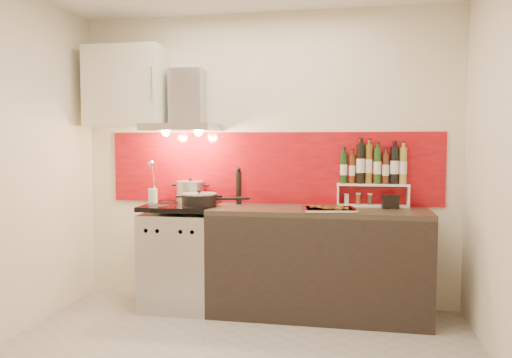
% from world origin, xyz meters
% --- Properties ---
extents(back_wall, '(3.40, 0.02, 2.60)m').
position_xyz_m(back_wall, '(0.00, 1.40, 1.30)').
color(back_wall, silver).
rests_on(back_wall, ground).
extents(backsplash, '(3.00, 0.02, 0.64)m').
position_xyz_m(backsplash, '(0.05, 1.39, 1.22)').
color(backsplash, maroon).
rests_on(backsplash, back_wall).
extents(range_stove, '(0.60, 0.60, 0.91)m').
position_xyz_m(range_stove, '(-0.70, 1.10, 0.44)').
color(range_stove, '#B7B7BA').
rests_on(range_stove, ground).
extents(counter, '(1.80, 0.60, 0.90)m').
position_xyz_m(counter, '(0.50, 1.10, 0.45)').
color(counter, black).
rests_on(counter, ground).
extents(range_hood, '(0.62, 0.50, 0.61)m').
position_xyz_m(range_hood, '(-0.70, 1.24, 1.74)').
color(range_hood, '#B7B7BA').
rests_on(range_hood, back_wall).
extents(upper_cabinet, '(0.70, 0.35, 0.72)m').
position_xyz_m(upper_cabinet, '(-1.25, 1.22, 1.95)').
color(upper_cabinet, beige).
rests_on(upper_cabinet, back_wall).
extents(stock_pot, '(0.26, 0.26, 0.22)m').
position_xyz_m(stock_pot, '(-0.68, 1.30, 1.01)').
color(stock_pot, '#B7B7BA').
rests_on(stock_pot, range_stove).
extents(saute_pan, '(0.56, 0.31, 0.14)m').
position_xyz_m(saute_pan, '(-0.51, 1.04, 0.96)').
color(saute_pan, black).
rests_on(saute_pan, range_stove).
extents(utensil_jar, '(0.08, 0.12, 0.39)m').
position_xyz_m(utensil_jar, '(-0.98, 1.15, 1.02)').
color(utensil_jar, silver).
rests_on(utensil_jar, range_stove).
extents(pepper_mill, '(0.05, 0.05, 0.33)m').
position_xyz_m(pepper_mill, '(-0.22, 1.27, 1.06)').
color(pepper_mill, black).
rests_on(pepper_mill, counter).
extents(step_shelf, '(0.61, 0.17, 0.54)m').
position_xyz_m(step_shelf, '(0.95, 1.34, 1.17)').
color(step_shelf, white).
rests_on(step_shelf, counter).
extents(caddy_box, '(0.14, 0.09, 0.11)m').
position_xyz_m(caddy_box, '(1.09, 1.20, 0.96)').
color(caddy_box, black).
rests_on(caddy_box, counter).
extents(baking_tray, '(0.47, 0.39, 0.03)m').
position_xyz_m(baking_tray, '(0.59, 0.97, 0.92)').
color(baking_tray, silver).
rests_on(baking_tray, counter).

